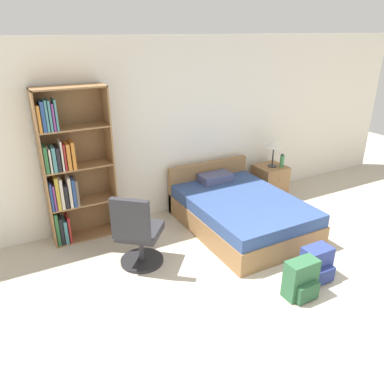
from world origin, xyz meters
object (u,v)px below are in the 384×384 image
backpack_green (301,280)px  nightstand (270,181)px  bed (239,211)px  office_chair (138,235)px  bookshelf (69,171)px  table_lamp (274,144)px  water_bottle (282,161)px  backpack_blue (317,264)px

backpack_green → nightstand: bearing=58.1°
bed → office_chair: 1.67m
nightstand → backpack_green: nightstand is taller
bookshelf → bed: bearing=-20.6°
bed → backpack_green: bed is taller
bed → table_lamp: (1.11, 0.65, 0.69)m
office_chair → backpack_green: (1.33, -1.35, -0.23)m
office_chair → backpack_green: size_ratio=2.24×
office_chair → water_bottle: size_ratio=4.38×
office_chair → backpack_blue: (1.72, -1.19, -0.25)m
bed → backpack_blue: 1.44m
bed → backpack_green: size_ratio=4.47×
office_chair → backpack_blue: bearing=-34.8°
bookshelf → bed: (2.15, -0.81, -0.74)m
nightstand → table_lamp: bearing=-79.9°
bookshelf → backpack_green: 3.13m
bookshelf → bed: bookshelf is taller
backpack_green → backpack_blue: bearing=21.9°
bookshelf → table_lamp: bookshelf is taller
bookshelf → office_chair: bookshelf is taller
water_bottle → table_lamp: bearing=141.8°
office_chair → table_lamp: size_ratio=1.99×
table_lamp → backpack_green: bearing=-122.2°
bookshelf → backpack_blue: bearing=-45.1°
bed → table_lamp: table_lamp is taller
table_lamp → backpack_green: size_ratio=1.13×
table_lamp → water_bottle: table_lamp is taller
backpack_green → table_lamp: bearing=57.8°
bookshelf → office_chair: 1.29m
office_chair → water_bottle: (2.87, 0.80, 0.21)m
table_lamp → backpack_green: 2.75m
backpack_blue → office_chair: bearing=145.2°
bookshelf → office_chair: (0.51, -1.05, -0.55)m
bookshelf → table_lamp: size_ratio=4.14×
bookshelf → water_bottle: bearing=-4.3°
water_bottle → backpack_green: (-1.53, -2.15, -0.44)m
office_chair → table_lamp: (2.74, 0.89, 0.50)m
bed → nightstand: bearing=31.3°
nightstand → backpack_green: (-1.41, -2.27, -0.07)m
bed → office_chair: bearing=-171.5°
office_chair → bookshelf: bearing=116.0°
bookshelf → backpack_green: bookshelf is taller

